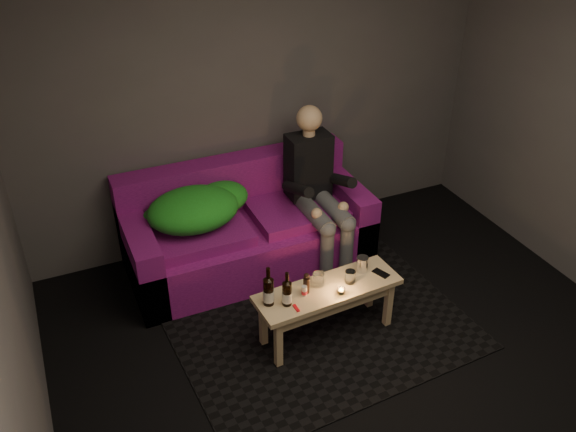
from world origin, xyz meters
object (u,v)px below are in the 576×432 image
person (317,187)px  coffee_table (328,296)px  sofa (246,231)px  beer_bottle_b (287,293)px  beer_bottle_a (269,291)px  steel_cup (362,264)px

person → coffee_table: (-0.35, -0.91, -0.33)m
sofa → beer_bottle_b: bearing=-96.5°
person → beer_bottle_a: person is taller
beer_bottle_b → sofa: bearing=83.5°
sofa → beer_bottle_a: 1.10m
coffee_table → beer_bottle_a: bearing=178.5°
steel_cup → sofa: bearing=117.3°
beer_bottle_a → steel_cup: beer_bottle_a is taller
sofa → beer_bottle_b: 1.14m
coffee_table → steel_cup: bearing=13.6°
sofa → coffee_table: size_ratio=1.85×
coffee_table → steel_cup: 0.34m
sofa → beer_bottle_a: sofa is taller
steel_cup → beer_bottle_b: bearing=-169.6°
steel_cup → person: bearing=86.9°
beer_bottle_b → steel_cup: beer_bottle_b is taller
coffee_table → beer_bottle_a: beer_bottle_a is taller
person → steel_cup: size_ratio=11.34×
beer_bottle_b → beer_bottle_a: bearing=153.1°
beer_bottle_a → steel_cup: (0.75, 0.06, -0.05)m
person → coffee_table: size_ratio=1.23×
beer_bottle_a → person: bearing=48.5°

